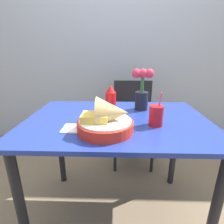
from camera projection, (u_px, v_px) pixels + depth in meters
ground_plane at (116, 211)px, 1.31m from camera, size 12.00×12.00×0.00m
wall_window at (118, 37)px, 2.06m from camera, size 7.00×0.06×2.60m
dining_table at (117, 135)px, 1.10m from camera, size 1.10×0.77×0.74m
chair_far_window at (133, 114)px, 1.85m from camera, size 0.40×0.40×0.85m
food_basket at (108, 120)px, 0.87m from camera, size 0.29×0.29×0.18m
ketchup_bottle at (111, 101)px, 1.10m from camera, size 0.07×0.07×0.19m
drink_cup at (156, 116)px, 0.95m from camera, size 0.08×0.08×0.19m
flower_vase at (142, 90)px, 1.19m from camera, size 0.15×0.09×0.28m
napkin at (76, 128)px, 0.92m from camera, size 0.14×0.11×0.01m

